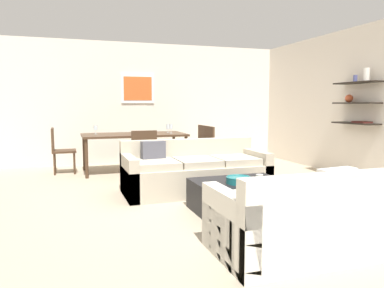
% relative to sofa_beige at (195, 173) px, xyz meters
% --- Properties ---
extents(ground_plane, '(18.00, 18.00, 0.00)m').
position_rel_sofa_beige_xyz_m(ground_plane, '(0.09, -0.34, -0.29)').
color(ground_plane, tan).
extents(back_wall_unit, '(8.40, 0.09, 2.70)m').
position_rel_sofa_beige_xyz_m(back_wall_unit, '(0.38, 3.19, 1.06)').
color(back_wall_unit, silver).
rests_on(back_wall_unit, ground).
extents(right_wall_shelf_unit, '(0.34, 8.20, 2.70)m').
position_rel_sofa_beige_xyz_m(right_wall_shelf_unit, '(3.11, 0.26, 1.06)').
color(right_wall_shelf_unit, silver).
rests_on(right_wall_shelf_unit, ground).
extents(sofa_beige, '(2.15, 0.90, 0.78)m').
position_rel_sofa_beige_xyz_m(sofa_beige, '(0.00, 0.00, 0.00)').
color(sofa_beige, '#B2A893').
rests_on(sofa_beige, ground).
extents(loveseat_white, '(1.61, 0.90, 0.78)m').
position_rel_sofa_beige_xyz_m(loveseat_white, '(0.18, -2.52, 0.00)').
color(loveseat_white, silver).
rests_on(loveseat_white, ground).
extents(coffee_table, '(1.13, 1.04, 0.38)m').
position_rel_sofa_beige_xyz_m(coffee_table, '(0.20, -1.26, -0.10)').
color(coffee_table, black).
rests_on(coffee_table, ground).
extents(decorative_bowl, '(0.30, 0.30, 0.09)m').
position_rel_sofa_beige_xyz_m(decorative_bowl, '(0.12, -1.27, 0.13)').
color(decorative_bowl, '#19666B').
rests_on(decorative_bowl, coffee_table).
extents(candle_jar, '(0.09, 0.09, 0.08)m').
position_rel_sofa_beige_xyz_m(candle_jar, '(0.43, -1.23, 0.13)').
color(candle_jar, silver).
rests_on(candle_jar, coffee_table).
extents(dining_table, '(2.00, 1.00, 0.75)m').
position_rel_sofa_beige_xyz_m(dining_table, '(-0.56, 2.04, 0.40)').
color(dining_table, '#422D1E').
rests_on(dining_table, ground).
extents(dining_chair_right_near, '(0.44, 0.44, 0.88)m').
position_rel_sofa_beige_xyz_m(dining_chair_right_near, '(0.84, 1.82, 0.21)').
color(dining_chair_right_near, '#422D1E').
rests_on(dining_chair_right_near, ground).
extents(dining_chair_left_far, '(0.44, 0.44, 0.88)m').
position_rel_sofa_beige_xyz_m(dining_chair_left_far, '(-1.97, 2.27, 0.21)').
color(dining_chair_left_far, '#422D1E').
rests_on(dining_chair_left_far, ground).
extents(dining_chair_foot, '(0.44, 0.44, 0.88)m').
position_rel_sofa_beige_xyz_m(dining_chair_foot, '(-0.56, 1.14, 0.21)').
color(dining_chair_foot, '#422D1E').
rests_on(dining_chair_foot, ground).
extents(dining_chair_right_far, '(0.44, 0.44, 0.88)m').
position_rel_sofa_beige_xyz_m(dining_chair_right_far, '(0.84, 2.27, 0.21)').
color(dining_chair_right_far, '#422D1E').
rests_on(dining_chair_right_far, ground).
extents(wine_glass_left_far, '(0.08, 0.08, 0.17)m').
position_rel_sofa_beige_xyz_m(wine_glass_left_far, '(-1.29, 2.17, 0.58)').
color(wine_glass_left_far, silver).
rests_on(wine_glass_left_far, dining_table).
extents(wine_glass_right_near, '(0.07, 0.07, 0.19)m').
position_rel_sofa_beige_xyz_m(wine_glass_right_near, '(0.16, 1.92, 0.59)').
color(wine_glass_right_near, silver).
rests_on(wine_glass_right_near, dining_table).
extents(wine_glass_right_far, '(0.07, 0.07, 0.17)m').
position_rel_sofa_beige_xyz_m(wine_glass_right_far, '(0.16, 2.17, 0.58)').
color(wine_glass_right_far, silver).
rests_on(wine_glass_right_far, dining_table).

